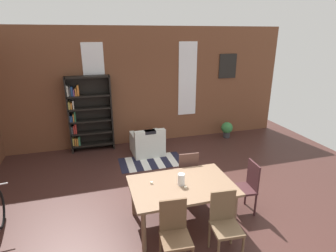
{
  "coord_description": "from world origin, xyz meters",
  "views": [
    {
      "loc": [
        -1.49,
        -3.89,
        3.06
      ],
      "look_at": [
        0.13,
        1.58,
        1.12
      ],
      "focal_mm": 29.1,
      "sensor_mm": 36.0,
      "label": 1
    }
  ],
  "objects_px": {
    "bookshelf_tall": "(88,114)",
    "dining_chair_near_right": "(225,222)",
    "dining_chair_head_right": "(246,186)",
    "armchair_white": "(147,144)",
    "dining_chair_far_right": "(187,172)",
    "dining_table": "(182,189)",
    "vase_on_table": "(181,179)",
    "dining_chair_near_left": "(175,232)",
    "potted_plant_by_shelf": "(227,129)"
  },
  "relations": [
    {
      "from": "bookshelf_tall",
      "to": "dining_chair_near_left",
      "type": "bearing_deg",
      "value": -76.92
    },
    {
      "from": "dining_chair_far_right",
      "to": "dining_chair_near_left",
      "type": "distance_m",
      "value": 1.72
    },
    {
      "from": "dining_table",
      "to": "dining_chair_head_right",
      "type": "height_order",
      "value": "dining_chair_head_right"
    },
    {
      "from": "vase_on_table",
      "to": "dining_chair_near_left",
      "type": "relative_size",
      "value": 0.2
    },
    {
      "from": "dining_table",
      "to": "potted_plant_by_shelf",
      "type": "relative_size",
      "value": 3.41
    },
    {
      "from": "dining_table",
      "to": "dining_chair_near_left",
      "type": "relative_size",
      "value": 1.76
    },
    {
      "from": "dining_table",
      "to": "dining_chair_near_left",
      "type": "distance_m",
      "value": 0.87
    },
    {
      "from": "dining_chair_near_left",
      "to": "dining_chair_near_right",
      "type": "relative_size",
      "value": 1.0
    },
    {
      "from": "dining_chair_head_right",
      "to": "dining_chair_near_right",
      "type": "bearing_deg",
      "value": -137.05
    },
    {
      "from": "dining_table",
      "to": "dining_chair_far_right",
      "type": "xyz_separation_m",
      "value": [
        0.37,
        0.78,
        -0.15
      ]
    },
    {
      "from": "dining_chair_near_left",
      "to": "dining_chair_near_right",
      "type": "bearing_deg",
      "value": -0.0
    },
    {
      "from": "dining_table",
      "to": "armchair_white",
      "type": "height_order",
      "value": "armchair_white"
    },
    {
      "from": "dining_table",
      "to": "dining_chair_near_right",
      "type": "bearing_deg",
      "value": -63.75
    },
    {
      "from": "bookshelf_tall",
      "to": "armchair_white",
      "type": "height_order",
      "value": "bookshelf_tall"
    },
    {
      "from": "dining_table",
      "to": "dining_chair_near_right",
      "type": "height_order",
      "value": "dining_chair_near_right"
    },
    {
      "from": "dining_table",
      "to": "armchair_white",
      "type": "xyz_separation_m",
      "value": [
        0.06,
        2.94,
        -0.38
      ]
    },
    {
      "from": "dining_chair_far_right",
      "to": "dining_chair_near_right",
      "type": "relative_size",
      "value": 1.0
    },
    {
      "from": "dining_chair_near_left",
      "to": "bookshelf_tall",
      "type": "bearing_deg",
      "value": 103.08
    },
    {
      "from": "dining_chair_near_right",
      "to": "potted_plant_by_shelf",
      "type": "relative_size",
      "value": 1.94
    },
    {
      "from": "dining_chair_head_right",
      "to": "dining_chair_near_left",
      "type": "bearing_deg",
      "value": -154.02
    },
    {
      "from": "vase_on_table",
      "to": "potted_plant_by_shelf",
      "type": "xyz_separation_m",
      "value": [
        2.69,
        3.43,
        -0.55
      ]
    },
    {
      "from": "dining_chair_far_right",
      "to": "potted_plant_by_shelf",
      "type": "bearing_deg",
      "value": 49.11
    },
    {
      "from": "dining_chair_near_right",
      "to": "bookshelf_tall",
      "type": "xyz_separation_m",
      "value": [
        -1.78,
        4.43,
        0.52
      ]
    },
    {
      "from": "dining_chair_near_right",
      "to": "dining_chair_head_right",
      "type": "bearing_deg",
      "value": 42.95
    },
    {
      "from": "dining_table",
      "to": "dining_chair_near_right",
      "type": "relative_size",
      "value": 1.76
    },
    {
      "from": "bookshelf_tall",
      "to": "dining_chair_near_right",
      "type": "bearing_deg",
      "value": -68.09
    },
    {
      "from": "vase_on_table",
      "to": "dining_chair_near_left",
      "type": "xyz_separation_m",
      "value": [
        -0.36,
        -0.78,
        -0.32
      ]
    },
    {
      "from": "dining_chair_far_right",
      "to": "dining_chair_near_left",
      "type": "bearing_deg",
      "value": -115.57
    },
    {
      "from": "vase_on_table",
      "to": "bookshelf_tall",
      "type": "height_order",
      "value": "bookshelf_tall"
    },
    {
      "from": "potted_plant_by_shelf",
      "to": "vase_on_table",
      "type": "bearing_deg",
      "value": -128.06
    },
    {
      "from": "armchair_white",
      "to": "dining_chair_head_right",
      "type": "bearing_deg",
      "value": -68.7
    },
    {
      "from": "vase_on_table",
      "to": "bookshelf_tall",
      "type": "relative_size",
      "value": 0.09
    },
    {
      "from": "dining_table",
      "to": "armchair_white",
      "type": "bearing_deg",
      "value": 88.85
    },
    {
      "from": "dining_chair_head_right",
      "to": "armchair_white",
      "type": "relative_size",
      "value": 1.14
    },
    {
      "from": "dining_chair_head_right",
      "to": "potted_plant_by_shelf",
      "type": "relative_size",
      "value": 1.94
    },
    {
      "from": "dining_chair_near_left",
      "to": "bookshelf_tall",
      "type": "relative_size",
      "value": 0.47
    },
    {
      "from": "dining_chair_far_right",
      "to": "armchair_white",
      "type": "distance_m",
      "value": 2.2
    },
    {
      "from": "dining_chair_near_left",
      "to": "bookshelf_tall",
      "type": "height_order",
      "value": "bookshelf_tall"
    },
    {
      "from": "vase_on_table",
      "to": "dining_chair_head_right",
      "type": "xyz_separation_m",
      "value": [
        1.22,
        -0.01,
        -0.32
      ]
    },
    {
      "from": "dining_chair_far_right",
      "to": "bookshelf_tall",
      "type": "bearing_deg",
      "value": 121.59
    },
    {
      "from": "dining_table",
      "to": "potted_plant_by_shelf",
      "type": "height_order",
      "value": "dining_table"
    },
    {
      "from": "dining_chair_far_right",
      "to": "dining_chair_near_left",
      "type": "xyz_separation_m",
      "value": [
        -0.74,
        -1.55,
        0.0
      ]
    },
    {
      "from": "vase_on_table",
      "to": "armchair_white",
      "type": "xyz_separation_m",
      "value": [
        0.07,
        2.94,
        -0.56
      ]
    },
    {
      "from": "dining_table",
      "to": "vase_on_table",
      "type": "bearing_deg",
      "value": 180.0
    },
    {
      "from": "dining_table",
      "to": "dining_chair_head_right",
      "type": "relative_size",
      "value": 1.76
    },
    {
      "from": "dining_chair_head_right",
      "to": "armchair_white",
      "type": "xyz_separation_m",
      "value": [
        -1.15,
        2.95,
        -0.23
      ]
    },
    {
      "from": "dining_chair_far_right",
      "to": "dining_chair_near_right",
      "type": "height_order",
      "value": "same"
    },
    {
      "from": "bookshelf_tall",
      "to": "dining_table",
      "type": "bearing_deg",
      "value": -69.05
    },
    {
      "from": "dining_chair_far_right",
      "to": "armchair_white",
      "type": "bearing_deg",
      "value": 98.21
    },
    {
      "from": "dining_table",
      "to": "dining_chair_near_left",
      "type": "height_order",
      "value": "dining_chair_near_left"
    }
  ]
}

